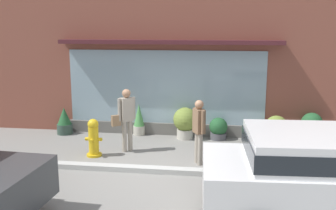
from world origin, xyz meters
TOP-DOWN VIEW (x-y plane):
  - ground_plane at (0.00, 0.00)m, footprint 60.00×60.00m
  - curb_strip at (0.00, -0.20)m, footprint 14.00×0.24m
  - storefront at (-0.00, 3.19)m, footprint 14.00×0.81m
  - fire_hydrant at (-1.64, 0.72)m, footprint 0.44×0.41m
  - pedestrian_with_handbag at (-0.90, 1.20)m, footprint 0.56×0.48m
  - pedestrian_passerby at (1.04, 0.50)m, footprint 0.33×0.44m
  - parked_car_white at (3.31, -2.13)m, footprint 4.29×2.28m
  - potted_plant_by_entrance at (4.12, 2.72)m, footprint 0.61×0.61m
  - potted_plant_trailing_edge at (-3.21, 2.60)m, footprint 0.47×0.47m
  - potted_plant_low_front at (1.49, 2.67)m, footprint 0.53×0.53m
  - potted_plant_window_center at (-0.91, 2.82)m, footprint 0.36×0.36m
  - potted_plant_doorstep at (0.52, 2.62)m, footprint 0.70×0.70m
  - potted_plant_corner_tall at (3.11, 2.46)m, footprint 0.66×0.66m

SIDE VIEW (x-z plane):
  - ground_plane at x=0.00m, z-range 0.00..0.00m
  - curb_strip at x=0.00m, z-range 0.00..0.12m
  - potted_plant_low_front at x=1.49m, z-range 0.00..0.65m
  - potted_plant_trailing_edge at x=-3.21m, z-range -0.02..0.80m
  - potted_plant_corner_tall at x=3.11m, z-range 0.02..0.82m
  - potted_plant_window_center at x=-0.91m, z-range -0.02..0.93m
  - potted_plant_by_entrance at x=4.12m, z-range 0.03..0.89m
  - fire_hydrant at x=-1.64m, z-range -0.01..0.97m
  - potted_plant_doorstep at x=0.52m, z-range 0.04..0.97m
  - parked_car_white at x=3.31m, z-range 0.11..1.69m
  - pedestrian_passerby at x=1.04m, z-range 0.13..1.70m
  - pedestrian_with_handbag at x=-0.90m, z-range 0.14..1.82m
  - storefront at x=0.00m, z-range -0.05..4.96m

